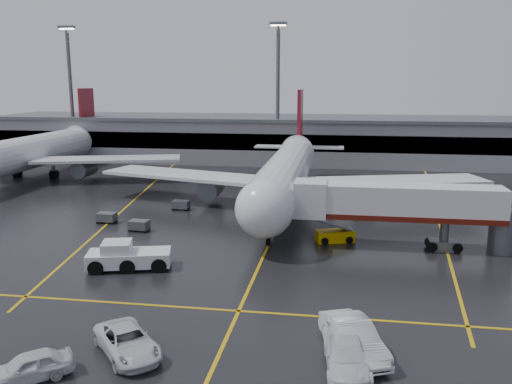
# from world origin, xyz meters

# --- Properties ---
(ground) EXTENTS (220.00, 220.00, 0.00)m
(ground) POSITION_xyz_m (0.00, 0.00, 0.00)
(ground) COLOR black
(ground) RESTS_ON ground
(apron_line_centre) EXTENTS (0.25, 90.00, 0.02)m
(apron_line_centre) POSITION_xyz_m (0.00, 0.00, 0.01)
(apron_line_centre) COLOR gold
(apron_line_centre) RESTS_ON ground
(apron_line_stop) EXTENTS (60.00, 0.25, 0.02)m
(apron_line_stop) POSITION_xyz_m (0.00, -22.00, 0.01)
(apron_line_stop) COLOR gold
(apron_line_stop) RESTS_ON ground
(apron_line_left) EXTENTS (9.99, 69.35, 0.02)m
(apron_line_left) POSITION_xyz_m (-20.00, 10.00, 0.01)
(apron_line_left) COLOR gold
(apron_line_left) RESTS_ON ground
(apron_line_right) EXTENTS (7.57, 69.64, 0.02)m
(apron_line_right) POSITION_xyz_m (18.00, 10.00, 0.01)
(apron_line_right) COLOR gold
(apron_line_right) RESTS_ON ground
(terminal) EXTENTS (122.00, 19.00, 8.60)m
(terminal) POSITION_xyz_m (0.00, 47.93, 4.32)
(terminal) COLOR gray
(terminal) RESTS_ON ground
(light_mast_left) EXTENTS (3.00, 1.20, 25.45)m
(light_mast_left) POSITION_xyz_m (-45.00, 42.00, 14.47)
(light_mast_left) COLOR #595B60
(light_mast_left) RESTS_ON ground
(light_mast_mid) EXTENTS (3.00, 1.20, 25.45)m
(light_mast_mid) POSITION_xyz_m (-5.00, 42.00, 14.47)
(light_mast_mid) COLOR #595B60
(light_mast_mid) RESTS_ON ground
(main_airliner) EXTENTS (48.80, 45.60, 14.10)m
(main_airliner) POSITION_xyz_m (0.00, 9.70, 4.21)
(main_airliner) COLOR silver
(main_airliner) RESTS_ON ground
(second_airliner) EXTENTS (48.80, 45.60, 14.10)m
(second_airliner) POSITION_xyz_m (-42.00, 21.70, 4.21)
(second_airliner) COLOR silver
(second_airliner) RESTS_ON ground
(jet_bridge) EXTENTS (19.90, 3.40, 6.05)m
(jet_bridge) POSITION_xyz_m (11.87, -6.00, 3.93)
(jet_bridge) COLOR silver
(jet_bridge) RESTS_ON ground
(pushback_tractor) EXTENTS (7.16, 4.37, 2.39)m
(pushback_tractor) POSITION_xyz_m (-10.66, -15.22, 0.95)
(pushback_tractor) COLOR silver
(pushback_tractor) RESTS_ON ground
(belt_loader) EXTENTS (3.90, 2.56, 2.29)m
(belt_loader) POSITION_xyz_m (6.15, -4.96, 0.56)
(belt_loader) COLOR #DFA900
(belt_loader) RESTS_ON ground
(service_van_a) EXTENTS (5.55, 5.81, 1.53)m
(service_van_a) POSITION_xyz_m (-5.08, -28.64, 0.77)
(service_van_a) COLOR silver
(service_van_a) RESTS_ON ground
(service_van_b) EXTENTS (2.71, 5.80, 1.64)m
(service_van_b) POSITION_xyz_m (7.06, -28.36, 0.82)
(service_van_b) COLOR silver
(service_van_b) RESTS_ON ground
(service_van_c) EXTENTS (4.18, 6.26, 1.95)m
(service_van_c) POSITION_xyz_m (7.45, -26.56, 0.98)
(service_van_c) COLOR silver
(service_van_c) RESTS_ON ground
(service_van_d) EXTENTS (4.50, 4.18, 1.50)m
(service_van_d) POSITION_xyz_m (-9.05, -31.93, 0.75)
(service_van_d) COLOR silver
(service_van_d) RESTS_ON ground
(baggage_cart_a) EXTENTS (2.12, 1.49, 1.12)m
(baggage_cart_a) POSITION_xyz_m (-13.85, -4.35, 0.63)
(baggage_cart_a) COLOR #595B60
(baggage_cart_a) RESTS_ON ground
(baggage_cart_b) EXTENTS (2.03, 1.35, 1.12)m
(baggage_cart_b) POSITION_xyz_m (-18.53, -1.83, 0.63)
(baggage_cart_b) COLOR #595B60
(baggage_cart_b) RESTS_ON ground
(baggage_cart_c) EXTENTS (2.06, 1.39, 1.12)m
(baggage_cart_c) POSITION_xyz_m (-12.33, 5.30, 0.63)
(baggage_cart_c) COLOR #595B60
(baggage_cart_c) RESTS_ON ground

